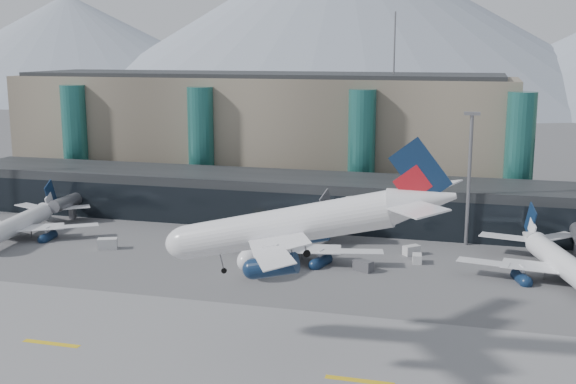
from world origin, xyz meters
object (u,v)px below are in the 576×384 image
at_px(lightmast_mid, 469,171).
at_px(veh_g, 417,259).
at_px(veh_d, 411,250).
at_px(veh_c, 363,266).
at_px(veh_b, 229,237).
at_px(veh_a, 108,244).
at_px(veh_h, 265,254).
at_px(jet_parked_mid, 296,232).
at_px(jet_parked_left, 26,216).
at_px(hero_jet, 313,214).
at_px(jet_parked_right, 555,251).

bearing_deg(lightmast_mid, veh_g, -118.51).
relative_size(lightmast_mid, veh_d, 8.45).
bearing_deg(veh_c, veh_b, -177.98).
bearing_deg(veh_a, veh_h, -21.65).
distance_m(jet_parked_mid, veh_b, 17.12).
bearing_deg(jet_parked_left, hero_jet, -128.08).
height_order(jet_parked_left, veh_a, jet_parked_left).
bearing_deg(lightmast_mid, jet_parked_right, -46.94).
xyz_separation_m(veh_b, veh_c, (28.79, -12.79, 0.18)).
height_order(veh_a, veh_g, veh_a).
bearing_deg(veh_a, hero_jet, -60.28).
bearing_deg(veh_b, jet_parked_right, -74.67).
distance_m(veh_a, veh_g, 57.68).
height_order(veh_c, veh_g, veh_c).
bearing_deg(jet_parked_left, lightmast_mid, -86.90).
distance_m(lightmast_mid, jet_parked_left, 88.53).
xyz_separation_m(veh_b, veh_d, (35.74, -0.78, 0.14)).
relative_size(jet_parked_left, veh_c, 9.82).
distance_m(jet_parked_left, veh_d, 77.33).
relative_size(jet_parked_mid, jet_parked_right, 1.04).
relative_size(jet_parked_right, veh_a, 9.59).
bearing_deg(veh_h, jet_parked_left, 143.70).
distance_m(veh_a, veh_h, 30.84).
relative_size(veh_b, veh_d, 0.83).
xyz_separation_m(hero_jet, jet_parked_right, (31.58, 41.67, -13.64)).
bearing_deg(veh_d, veh_b, 135.73).
relative_size(hero_jet, veh_h, 10.43).
height_order(jet_parked_mid, veh_b, jet_parked_mid).
distance_m(lightmast_mid, jet_parked_right, 23.75).
height_order(lightmast_mid, jet_parked_left, lightmast_mid).
height_order(jet_parked_right, veh_g, jet_parked_right).
xyz_separation_m(jet_parked_left, jet_parked_mid, (56.70, 0.11, 0.41)).
distance_m(jet_parked_left, jet_parked_mid, 56.70).
height_order(jet_parked_mid, veh_h, jet_parked_mid).
height_order(lightmast_mid, jet_parked_right, lightmast_mid).
relative_size(jet_parked_right, veh_g, 12.89).
height_order(jet_parked_left, veh_d, jet_parked_left).
xyz_separation_m(hero_jet, veh_a, (-48.37, 36.41, -16.82)).
xyz_separation_m(lightmast_mid, veh_h, (-34.49, -20.02, -13.39)).
height_order(veh_b, veh_g, veh_g).
xyz_separation_m(lightmast_mid, veh_d, (-9.45, -9.82, -13.55)).
relative_size(lightmast_mid, hero_jet, 0.66).
distance_m(veh_d, veh_h, 27.04).
xyz_separation_m(jet_parked_right, veh_h, (-49.13, -4.36, -3.17)).
height_order(jet_parked_right, veh_h, jet_parked_right).
bearing_deg(veh_g, jet_parked_right, 80.37).
relative_size(veh_a, veh_b, 1.42).
bearing_deg(veh_b, veh_g, -77.00).
relative_size(veh_a, veh_d, 1.19).
bearing_deg(veh_a, veh_g, -17.12).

